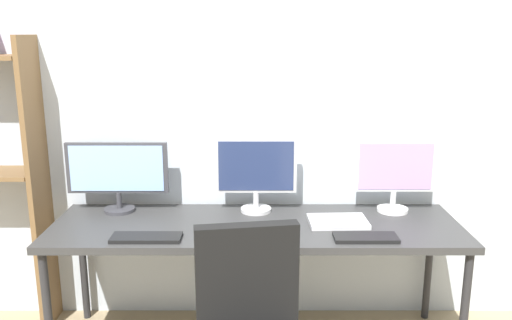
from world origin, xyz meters
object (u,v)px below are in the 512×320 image
(monitor_left, at_px, (117,172))
(monitor_center, at_px, (256,171))
(monitor_right, at_px, (395,172))
(computer_mouse, at_px, (239,234))
(laptop_closed, at_px, (338,221))
(keyboard_right, at_px, (366,238))
(desk, at_px, (256,232))
(keyboard_left, at_px, (146,238))

(monitor_left, height_order, monitor_center, monitor_center)
(monitor_center, relative_size, monitor_right, 1.02)
(monitor_left, distance_m, monitor_center, 0.81)
(computer_mouse, distance_m, laptop_closed, 0.57)
(keyboard_right, bearing_deg, desk, 157.67)
(desk, xyz_separation_m, computer_mouse, (-0.09, -0.19, 0.07))
(keyboard_left, distance_m, laptop_closed, 1.04)
(monitor_left, xyz_separation_m, monitor_center, (0.81, -0.00, 0.01))
(desk, height_order, laptop_closed, laptop_closed)
(keyboard_right, bearing_deg, monitor_left, 162.07)
(keyboard_right, xyz_separation_m, laptop_closed, (-0.11, 0.23, 0.00))
(monitor_center, bearing_deg, monitor_right, -0.00)
(monitor_center, relative_size, computer_mouse, 4.92)
(monitor_right, xyz_separation_m, laptop_closed, (-0.35, -0.21, -0.23))
(desk, relative_size, computer_mouse, 23.48)
(desk, relative_size, keyboard_left, 6.31)
(monitor_center, xyz_separation_m, keyboard_left, (-0.56, -0.44, -0.24))
(monitor_left, bearing_deg, laptop_closed, -9.48)
(monitor_right, height_order, keyboard_left, monitor_right)
(monitor_right, height_order, laptop_closed, monitor_right)
(monitor_right, distance_m, keyboard_left, 1.46)
(monitor_left, height_order, keyboard_left, monitor_left)
(monitor_right, xyz_separation_m, computer_mouse, (-0.89, -0.40, -0.23))
(keyboard_left, distance_m, computer_mouse, 0.47)
(monitor_right, xyz_separation_m, keyboard_left, (-1.37, -0.44, -0.23))
(keyboard_left, bearing_deg, computer_mouse, 4.73)
(monitor_left, distance_m, monitor_right, 1.61)
(keyboard_left, xyz_separation_m, computer_mouse, (0.47, 0.04, 0.01))
(keyboard_left, height_order, laptop_closed, laptop_closed)
(monitor_center, relative_size, keyboard_left, 1.32)
(desk, xyz_separation_m, keyboard_right, (0.56, -0.23, 0.06))
(computer_mouse, bearing_deg, keyboard_left, -175.27)
(keyboard_left, bearing_deg, desk, 22.33)
(computer_mouse, bearing_deg, monitor_center, 77.76)
(desk, height_order, keyboard_left, keyboard_left)
(monitor_left, relative_size, computer_mouse, 6.12)
(keyboard_left, relative_size, laptop_closed, 1.12)
(laptop_closed, bearing_deg, keyboard_left, -169.23)
(computer_mouse, xyz_separation_m, laptop_closed, (0.54, 0.19, -0.00))
(computer_mouse, bearing_deg, desk, 65.39)
(keyboard_left, xyz_separation_m, keyboard_right, (1.12, 0.00, 0.00))
(desk, xyz_separation_m, monitor_right, (0.81, 0.21, 0.29))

